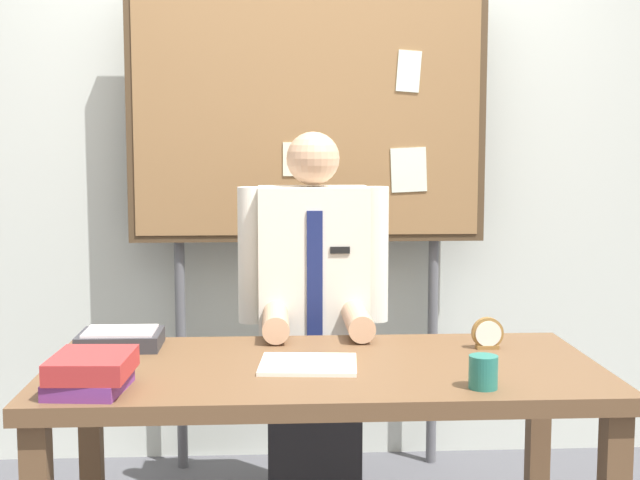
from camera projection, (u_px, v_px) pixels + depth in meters
back_wall at (306, 154)px, 3.82m from camera, size 6.40×0.08×2.70m
desk at (324, 394)px, 2.59m from camera, size 1.64×0.78×0.74m
person at (313, 341)px, 3.21m from camera, size 0.55×0.56×1.44m
bulletin_board at (308, 123)px, 3.60m from camera, size 1.49×0.09×2.03m
book_stack at (91, 372)px, 2.30m from camera, size 0.22×0.25×0.10m
open_notebook at (308, 364)px, 2.55m from camera, size 0.30×0.26×0.01m
desk_clock at (488, 335)px, 2.77m from camera, size 0.10×0.04×0.10m
coffee_mug at (483, 372)px, 2.32m from camera, size 0.08×0.08×0.09m
paper_tray at (121, 339)px, 2.79m from camera, size 0.26×0.20×0.06m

